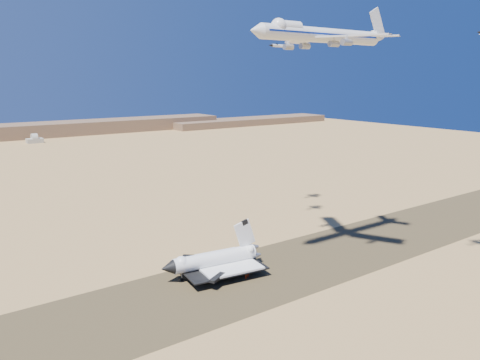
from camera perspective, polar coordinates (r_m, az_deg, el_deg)
ground at (r=182.53m, az=-3.03°, el=-13.07°), size 1200.00×1200.00×0.00m
runway at (r=182.52m, az=-3.03°, el=-13.07°), size 600.00×50.00×0.06m
ridgeline at (r=687.70m, az=-22.66°, el=5.47°), size 960.00×90.00×18.00m
shuttle at (r=192.71m, az=-3.19°, el=-9.80°), size 43.26×30.00×21.25m
carrier_747 at (r=191.99m, az=9.54°, el=17.05°), size 71.65×55.65×17.88m
crew_a at (r=192.94m, az=-1.02°, el=-11.28°), size 0.55×0.74×1.86m
crew_b at (r=189.70m, az=0.71°, el=-11.71°), size 0.93×1.02×1.83m
crew_c at (r=191.11m, az=0.98°, el=-11.53°), size 0.98×1.20×1.82m
chase_jet_d at (r=235.76m, az=4.67°, el=16.84°), size 14.54×7.98×3.63m
chase_jet_e at (r=265.53m, az=4.91°, el=15.99°), size 16.60×9.08×4.14m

